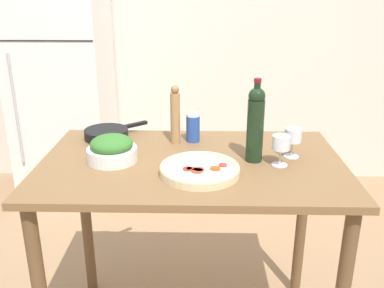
{
  "coord_description": "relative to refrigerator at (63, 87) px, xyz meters",
  "views": [
    {
      "loc": [
        0.04,
        -1.68,
        1.64
      ],
      "look_at": [
        0.0,
        0.04,
        1.01
      ],
      "focal_mm": 40.0,
      "sensor_mm": 36.0,
      "label": 1
    }
  ],
  "objects": [
    {
      "name": "pepper_mill",
      "position": [
        0.97,
        -1.38,
        0.18
      ],
      "size": [
        0.05,
        0.05,
        0.28
      ],
      "color": "#AD7F51",
      "rests_on": "prep_counter"
    },
    {
      "name": "cast_iron_skillet",
      "position": [
        0.63,
        -1.32,
        0.07
      ],
      "size": [
        0.29,
        0.27,
        0.05
      ],
      "color": "black",
      "rests_on": "prep_counter"
    },
    {
      "name": "wine_bottle",
      "position": [
        1.31,
        -1.59,
        0.22
      ],
      "size": [
        0.07,
        0.07,
        0.35
      ],
      "color": "black",
      "rests_on": "prep_counter"
    },
    {
      "name": "homemade_pizza",
      "position": [
        1.09,
        -1.74,
        0.07
      ],
      "size": [
        0.32,
        0.32,
        0.04
      ],
      "color": "beige",
      "rests_on": "prep_counter"
    },
    {
      "name": "prep_counter",
      "position": [
        1.05,
        -1.6,
        -0.09
      ],
      "size": [
        1.28,
        0.8,
        0.95
      ],
      "color": "brown",
      "rests_on": "ground_plane"
    },
    {
      "name": "wall_back",
      "position": [
        1.05,
        0.37,
        0.4
      ],
      "size": [
        6.4,
        0.08,
        2.6
      ],
      "color": "silver",
      "rests_on": "ground_plane"
    },
    {
      "name": "salad_bowl",
      "position": [
        0.72,
        -1.61,
        0.1
      ],
      "size": [
        0.21,
        0.21,
        0.11
      ],
      "color": "white",
      "rests_on": "prep_counter"
    },
    {
      "name": "wine_glass_near",
      "position": [
        1.42,
        -1.64,
        0.14
      ],
      "size": [
        0.07,
        0.07,
        0.13
      ],
      "color": "silver",
      "rests_on": "prep_counter"
    },
    {
      "name": "refrigerator",
      "position": [
        0.0,
        0.0,
        0.0
      ],
      "size": [
        0.71,
        0.67,
        1.8
      ],
      "color": "white",
      "rests_on": "ground_plane"
    },
    {
      "name": "wine_glass_far",
      "position": [
        1.48,
        -1.55,
        0.14
      ],
      "size": [
        0.07,
        0.07,
        0.13
      ],
      "color": "silver",
      "rests_on": "prep_counter"
    },
    {
      "name": "salt_canister",
      "position": [
        1.05,
        -1.36,
        0.12
      ],
      "size": [
        0.07,
        0.07,
        0.14
      ],
      "color": "#284CA3",
      "rests_on": "prep_counter"
    }
  ]
}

